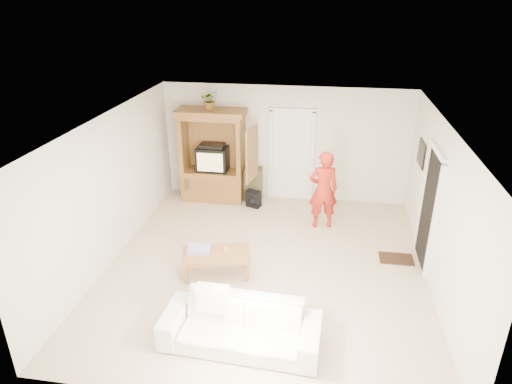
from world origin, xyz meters
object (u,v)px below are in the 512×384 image
coffee_table (216,256)px  armoire (214,161)px  man (323,190)px  sofa (241,326)px

coffee_table → armoire: bearing=90.8°
armoire → man: size_ratio=1.30×
armoire → sofa: 4.91m
armoire → man: armoire is taller
sofa → coffee_table: size_ratio=1.72×
sofa → coffee_table: (-0.73, 1.59, 0.06)m
man → sofa: (-0.99, -3.64, -0.50)m
armoire → sofa: size_ratio=0.98×
sofa → coffee_table: sofa is taller
armoire → coffee_table: armoire is taller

